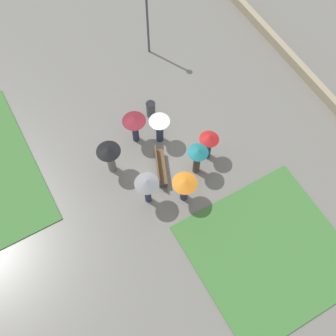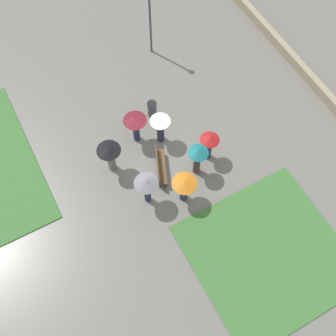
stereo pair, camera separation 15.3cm
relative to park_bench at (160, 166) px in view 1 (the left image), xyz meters
The scene contains 13 objects.
ground_plane 1.07m from the park_bench, 21.14° to the right, with size 90.00×90.00×0.00m, color slate.
lawn_patch_near 6.27m from the park_bench, 159.53° to the right, with size 6.25×6.38×0.06m.
parapet_wall 9.69m from the park_bench, 84.71° to the right, with size 45.00×0.35×0.58m.
park_bench is the anchor object (origin of this frame).
lamp_post 8.04m from the park_bench, 24.51° to the right, with size 0.32×0.32×4.57m.
trash_bin 3.30m from the park_bench, 21.26° to the right, with size 0.49×0.49×0.95m.
crowd_person_red 2.56m from the park_bench, 99.21° to the right, with size 0.93×0.93×1.78m.
crowd_person_grey 1.92m from the park_bench, 131.63° to the left, with size 1.09×1.09×1.99m.
crowd_person_maroon 2.35m from the park_bench, ahead, with size 1.13×1.13×1.88m.
crowd_person_orange 1.96m from the park_bench, behind, with size 1.13×1.13×1.73m.
crowd_person_black 2.43m from the park_bench, 57.63° to the left, with size 1.12×1.12×1.90m.
crowd_person_white 1.93m from the park_bench, 29.35° to the right, with size 1.00×1.00×1.78m.
crowd_person_teal 1.94m from the park_bench, 118.55° to the right, with size 0.95×0.95×1.95m.
Camera 1 is at (-9.22, 4.61, 17.94)m, focal length 45.00 mm.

